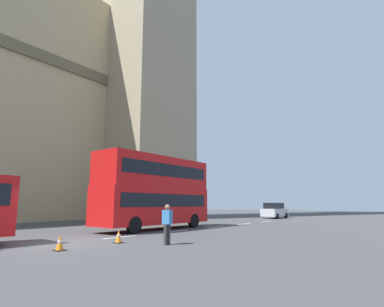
{
  "coord_description": "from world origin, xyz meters",
  "views": [
    {
      "loc": [
        -7.5,
        -13.07,
        1.72
      ],
      "look_at": [
        12.82,
        2.38,
        5.88
      ],
      "focal_mm": 29.0,
      "sensor_mm": 36.0,
      "label": 1
    }
  ],
  "objects": [
    {
      "name": "pedestrian_by_kerb",
      "position": [
        2.68,
        -3.99,
        0.91
      ],
      "size": [
        0.36,
        0.41,
        1.69
      ],
      "color": "#333333",
      "rests_on": "ground_plane"
    },
    {
      "name": "sedan_lead",
      "position": [
        29.01,
        2.07,
        0.91
      ],
      "size": [
        4.4,
        1.86,
        1.85
      ],
      "color": "#B7B7BC",
      "rests_on": "ground_plane"
    },
    {
      "name": "ground_plane",
      "position": [
        0.0,
        0.0,
        0.0
      ],
      "size": [
        160.0,
        160.0,
        0.0
      ],
      "primitive_type": "plane",
      "color": "#424244"
    },
    {
      "name": "double_decker_bus",
      "position": [
        8.12,
        2.0,
        2.71
      ],
      "size": [
        9.04,
        2.54,
        4.9
      ],
      "color": "red",
      "rests_on": "ground_plane"
    },
    {
      "name": "lane_centre_marking",
      "position": [
        3.49,
        0.0,
        0.0
      ],
      "size": [
        39.0,
        0.16,
        0.01
      ],
      "color": "silver",
      "rests_on": "ground_plane"
    },
    {
      "name": "traffic_cone_middle",
      "position": [
        -0.99,
        -1.94,
        0.28
      ],
      "size": [
        0.36,
        0.36,
        0.58
      ],
      "color": "black",
      "rests_on": "ground_plane"
    },
    {
      "name": "traffic_cone_east",
      "position": [
        1.84,
        -1.85,
        0.28
      ],
      "size": [
        0.36,
        0.36,
        0.58
      ],
      "color": "black",
      "rests_on": "ground_plane"
    }
  ]
}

